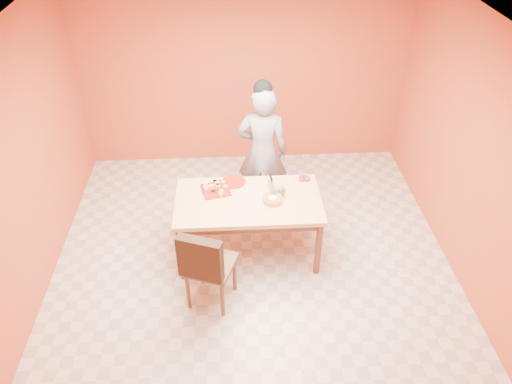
{
  "coord_description": "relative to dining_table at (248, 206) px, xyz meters",
  "views": [
    {
      "loc": [
        -0.21,
        -3.97,
        4.03
      ],
      "look_at": [
        0.04,
        0.3,
        0.92
      ],
      "focal_mm": 35.0,
      "sensor_mm": 36.0,
      "label": 1
    }
  ],
  "objects": [
    {
      "name": "pastry_platter",
      "position": [
        -0.36,
        0.19,
        0.1
      ],
      "size": [
        0.36,
        0.36,
        0.02
      ],
      "primitive_type": "cube",
      "rotation": [
        0.0,
        0.0,
        0.23
      ],
      "color": "maroon",
      "rests_on": "dining_table"
    },
    {
      "name": "cake_server",
      "position": [
        0.27,
        0.11,
        0.16
      ],
      "size": [
        0.08,
        0.27,
        0.01
      ],
      "primitive_type": "cube",
      "rotation": [
        0.0,
        0.0,
        0.12
      ],
      "color": "silver",
      "rests_on": "sponge_cake"
    },
    {
      "name": "sponge_cake",
      "position": [
        0.26,
        -0.07,
        0.13
      ],
      "size": [
        0.26,
        0.26,
        0.05
      ],
      "primitive_type": "cylinder",
      "rotation": [
        0.0,
        0.0,
        0.16
      ],
      "color": "gold",
      "rests_on": "white_cake_plate"
    },
    {
      "name": "pastry_pile",
      "position": [
        -0.36,
        0.19,
        0.16
      ],
      "size": [
        0.27,
        0.27,
        0.09
      ],
      "primitive_type": null,
      "color": "tan",
      "rests_on": "pastry_platter"
    },
    {
      "name": "red_dinner_plate",
      "position": [
        -0.15,
        0.34,
        0.1
      ],
      "size": [
        0.31,
        0.31,
        0.02
      ],
      "primitive_type": "cylinder",
      "rotation": [
        0.0,
        0.0,
        0.16
      ],
      "color": "maroon",
      "rests_on": "dining_table"
    },
    {
      "name": "wall_back",
      "position": [
        0.04,
        2.11,
        0.68
      ],
      "size": [
        4.5,
        0.0,
        4.5
      ],
      "primitive_type": "plane",
      "rotation": [
        1.57,
        0.0,
        0.0
      ],
      "color": "#B9562A",
      "rests_on": "floor"
    },
    {
      "name": "egg_ornament",
      "position": [
        0.36,
        0.05,
        0.17
      ],
      "size": [
        0.14,
        0.12,
        0.14
      ],
      "primitive_type": "ellipsoid",
      "rotation": [
        0.0,
        0.0,
        -0.32
      ],
      "color": "olive",
      "rests_on": "dining_table"
    },
    {
      "name": "ceiling",
      "position": [
        0.04,
        -0.39,
        2.03
      ],
      "size": [
        5.0,
        5.0,
        0.0
      ],
      "primitive_type": "plane",
      "rotation": [
        3.14,
        0.0,
        0.0
      ],
      "color": "silver",
      "rests_on": "wall_back"
    },
    {
      "name": "person",
      "position": [
        0.21,
        0.84,
        0.19
      ],
      "size": [
        0.67,
        0.48,
        1.71
      ],
      "primitive_type": "imported",
      "rotation": [
        0.0,
        0.0,
        3.01
      ],
      "color": "gray",
      "rests_on": "floor"
    },
    {
      "name": "floor",
      "position": [
        0.04,
        -0.39,
        -0.67
      ],
      "size": [
        5.0,
        5.0,
        0.0
      ],
      "primitive_type": "plane",
      "color": "beige",
      "rests_on": "ground"
    },
    {
      "name": "dining_table",
      "position": [
        0.0,
        0.0,
        0.0
      ],
      "size": [
        1.6,
        0.9,
        0.76
      ],
      "color": "tan",
      "rests_on": "floor"
    },
    {
      "name": "wall_left",
      "position": [
        -2.21,
        -0.39,
        0.68
      ],
      "size": [
        0.0,
        5.0,
        5.0
      ],
      "primitive_type": "plane",
      "rotation": [
        1.57,
        0.0,
        1.57
      ],
      "color": "#B9562A",
      "rests_on": "floor"
    },
    {
      "name": "dining_chair",
      "position": [
        -0.42,
        -0.73,
        -0.14
      ],
      "size": [
        0.61,
        0.67,
        1.01
      ],
      "rotation": [
        0.0,
        0.0,
        -0.35
      ],
      "color": "brown",
      "rests_on": "floor"
    },
    {
      "name": "checker_tin",
      "position": [
        0.68,
        0.35,
        0.11
      ],
      "size": [
        0.12,
        0.12,
        0.03
      ],
      "primitive_type": "cylinder",
      "rotation": [
        0.0,
        0.0,
        0.29
      ],
      "color": "#3C1D10",
      "rests_on": "dining_table"
    },
    {
      "name": "white_cake_plate",
      "position": [
        0.26,
        -0.07,
        0.1
      ],
      "size": [
        0.33,
        0.33,
        0.01
      ],
      "primitive_type": "cylinder",
      "rotation": [
        0.0,
        0.0,
        0.4
      ],
      "color": "white",
      "rests_on": "dining_table"
    },
    {
      "name": "magenta_glass",
      "position": [
        0.63,
        0.33,
        0.14
      ],
      "size": [
        0.08,
        0.08,
        0.09
      ],
      "primitive_type": "cylinder",
      "rotation": [
        0.0,
        0.0,
        -0.38
      ],
      "color": "#B91B64",
      "rests_on": "dining_table"
    },
    {
      "name": "wall_right",
      "position": [
        2.29,
        -0.39,
        0.68
      ],
      "size": [
        0.0,
        5.0,
        5.0
      ],
      "primitive_type": "plane",
      "rotation": [
        1.57,
        0.0,
        -1.57
      ],
      "color": "#B9562A",
      "rests_on": "floor"
    }
  ]
}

